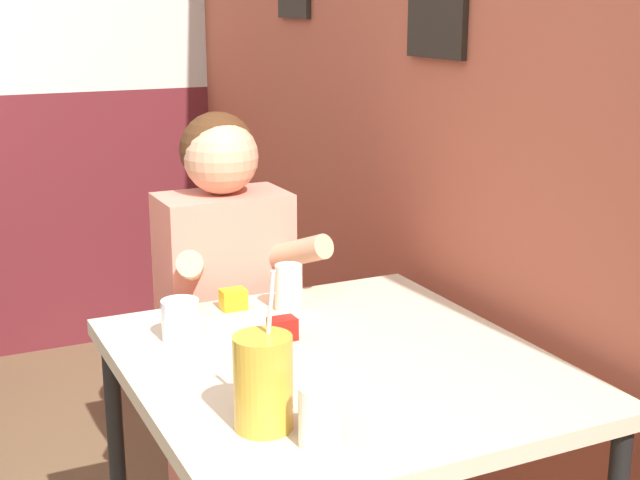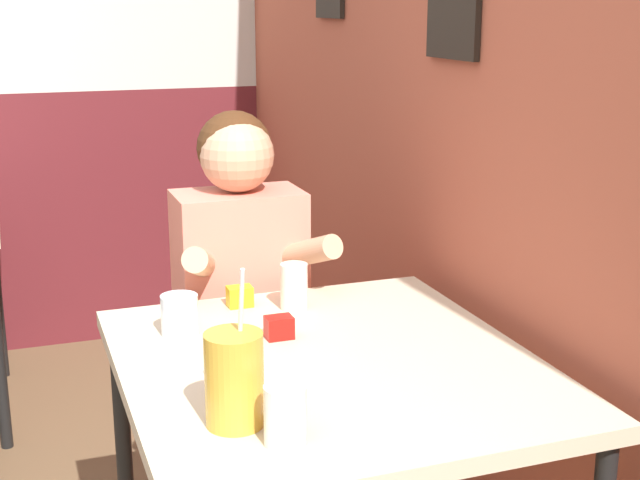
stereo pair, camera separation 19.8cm
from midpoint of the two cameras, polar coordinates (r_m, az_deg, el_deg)
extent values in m
cube|color=#9E4C38|center=(2.79, 5.88, 12.66)|extent=(0.06, 4.58, 2.70)
cube|color=black|center=(2.29, 11.07, 14.11)|extent=(0.02, 0.25, 0.23)
cube|color=beige|center=(1.88, 3.56, -8.21)|extent=(0.84, 0.93, 0.04)
cylinder|color=black|center=(2.31, -9.96, -13.87)|extent=(0.04, 0.04, 0.70)
cylinder|color=black|center=(2.53, 7.64, -11.11)|extent=(0.04, 0.04, 0.70)
cube|color=#EA7F6B|center=(2.62, -2.67, -13.11)|extent=(0.31, 0.20, 0.46)
cube|color=#EA7F6B|center=(2.42, -2.81, -2.90)|extent=(0.34, 0.20, 0.52)
sphere|color=#472814|center=(2.36, -3.10, 5.86)|extent=(0.20, 0.20, 0.20)
sphere|color=tan|center=(2.34, -2.93, 5.42)|extent=(0.20, 0.20, 0.20)
cylinder|color=tan|center=(2.23, -5.14, -1.52)|extent=(0.14, 0.27, 0.15)
cylinder|color=tan|center=(2.31, 1.40, -0.88)|extent=(0.14, 0.27, 0.15)
cylinder|color=gold|center=(1.56, -1.86, -8.99)|extent=(0.10, 0.10, 0.17)
cylinder|color=white|center=(1.52, -1.35, -4.25)|extent=(0.01, 0.04, 0.14)
cylinder|color=silver|center=(1.99, -6.17, -4.85)|extent=(0.08, 0.08, 0.09)
cylinder|color=silver|center=(1.51, 1.58, -11.23)|extent=(0.07, 0.07, 0.11)
cylinder|color=silver|center=(2.15, 0.97, -3.03)|extent=(0.07, 0.07, 0.11)
cube|color=#B7140F|center=(1.97, 0.25, -5.67)|extent=(0.06, 0.04, 0.05)
cube|color=yellow|center=(2.17, -2.56, -3.68)|extent=(0.06, 0.04, 0.05)
camera|label=1|loc=(0.10, -87.14, 0.77)|focal=50.00mm
camera|label=2|loc=(0.10, 92.86, -0.77)|focal=50.00mm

